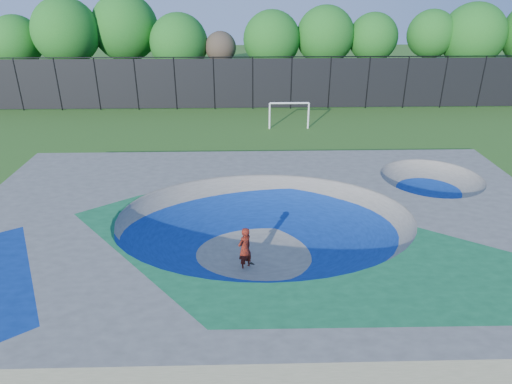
# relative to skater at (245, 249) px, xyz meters

# --- Properties ---
(ground) EXTENTS (120.00, 120.00, 0.00)m
(ground) POSITION_rel_skater_xyz_m (0.71, 1.08, -0.82)
(ground) COLOR #2E5D19
(ground) RESTS_ON ground
(skate_deck) EXTENTS (22.00, 14.00, 1.50)m
(skate_deck) POSITION_rel_skater_xyz_m (0.71, 1.08, -0.07)
(skate_deck) COLOR gray
(skate_deck) RESTS_ON ground
(skater) EXTENTS (0.70, 0.70, 1.65)m
(skater) POSITION_rel_skater_xyz_m (0.00, 0.00, 0.00)
(skater) COLOR red
(skater) RESTS_ON ground
(skateboard) EXTENTS (0.73, 0.68, 0.05)m
(skateboard) POSITION_rel_skater_xyz_m (0.00, 0.00, -0.80)
(skateboard) COLOR black
(skateboard) RESTS_ON ground
(soccer_goal) EXTENTS (2.77, 0.12, 1.83)m
(soccer_goal) POSITION_rel_skater_xyz_m (3.09, 16.76, 0.44)
(soccer_goal) COLOR white
(soccer_goal) RESTS_ON ground
(fence) EXTENTS (48.09, 0.09, 4.04)m
(fence) POSITION_rel_skater_xyz_m (0.71, 22.08, 1.27)
(fence) COLOR black
(fence) RESTS_ON ground
(treeline) EXTENTS (53.23, 7.59, 8.42)m
(treeline) POSITION_rel_skater_xyz_m (2.18, 26.99, 4.21)
(treeline) COLOR #4D3826
(treeline) RESTS_ON ground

